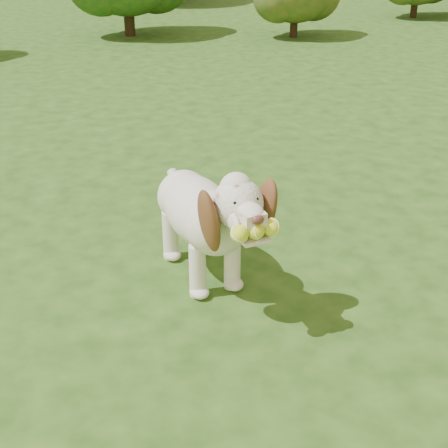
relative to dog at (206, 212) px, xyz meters
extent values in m
plane|color=#1D3F12|center=(0.25, 0.63, -0.45)|extent=(80.00, 80.00, 0.00)
ellipsoid|color=silver|center=(-0.03, 0.11, -0.04)|extent=(0.56, 0.79, 0.38)
ellipsoid|color=silver|center=(0.04, -0.15, 0.00)|extent=(0.46, 0.46, 0.37)
ellipsoid|color=silver|center=(-0.11, 0.35, -0.05)|extent=(0.42, 0.42, 0.34)
cylinder|color=silver|center=(0.09, -0.28, 0.10)|extent=(0.27, 0.33, 0.29)
sphere|color=silver|center=(0.13, -0.42, 0.24)|extent=(0.32, 0.32, 0.26)
sphere|color=silver|center=(0.12, -0.40, 0.31)|extent=(0.21, 0.21, 0.17)
cube|color=silver|center=(0.17, -0.56, 0.24)|extent=(0.15, 0.18, 0.07)
ellipsoid|color=#592D28|center=(0.19, -0.63, 0.25)|extent=(0.07, 0.06, 0.05)
cube|color=silver|center=(0.17, -0.57, 0.13)|extent=(0.18, 0.20, 0.02)
ellipsoid|color=brown|center=(-0.02, -0.45, 0.17)|extent=(0.18, 0.27, 0.40)
ellipsoid|color=brown|center=(0.27, -0.36, 0.17)|extent=(0.20, 0.24, 0.40)
cylinder|color=silver|center=(-0.15, 0.49, -0.01)|extent=(0.12, 0.19, 0.14)
cylinder|color=silver|center=(-0.06, -0.16, -0.29)|extent=(0.12, 0.12, 0.32)
cylinder|color=silver|center=(0.14, -0.10, -0.29)|extent=(0.12, 0.12, 0.32)
cylinder|color=silver|center=(-0.20, 0.30, -0.29)|extent=(0.12, 0.12, 0.32)
cylinder|color=silver|center=(0.00, 0.36, -0.29)|extent=(0.12, 0.12, 0.32)
sphere|color=#CAF52F|center=(0.11, -0.64, 0.19)|extent=(0.11, 0.11, 0.09)
sphere|color=#CAF52F|center=(0.19, -0.61, 0.19)|extent=(0.11, 0.11, 0.09)
sphere|color=#CAF52F|center=(0.27, -0.59, 0.19)|extent=(0.11, 0.11, 0.09)
cylinder|color=#382314|center=(5.22, 9.91, -0.23)|extent=(0.14, 0.14, 0.45)
cylinder|color=#382314|center=(-0.64, 8.41, -0.15)|extent=(0.19, 0.19, 0.60)
cylinder|color=#382314|center=(2.24, 7.96, -0.23)|extent=(0.14, 0.14, 0.43)
camera|label=1|loc=(-0.26, -3.21, 1.54)|focal=50.00mm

